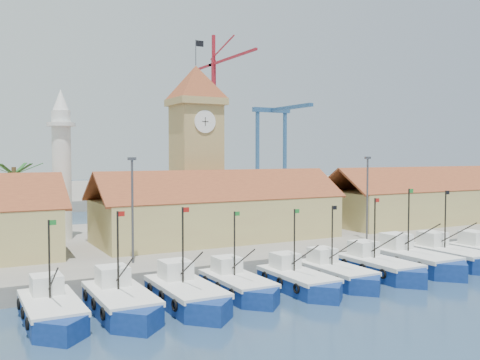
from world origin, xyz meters
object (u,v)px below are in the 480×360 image
clock_tower (196,144)px  boat_5 (338,275)px  boat_0 (52,313)px  minaret (62,164)px

clock_tower → boat_5: bearing=-83.5°
boat_5 → clock_tower: clock_tower is taller
boat_0 → minaret: 27.19m
minaret → boat_0: bearing=-101.3°
boat_0 → clock_tower: (20.02, 23.15, 11.24)m
minaret → clock_tower: bearing=-7.6°
boat_0 → clock_tower: clock_tower is taller
boat_0 → minaret: minaret is taller
boat_5 → clock_tower: bearing=96.5°
boat_0 → boat_5: 22.69m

